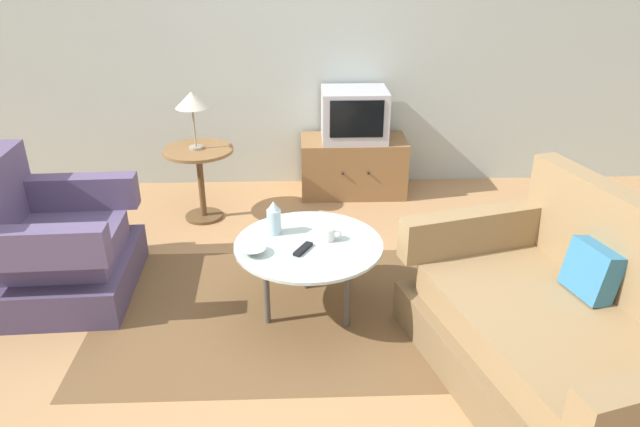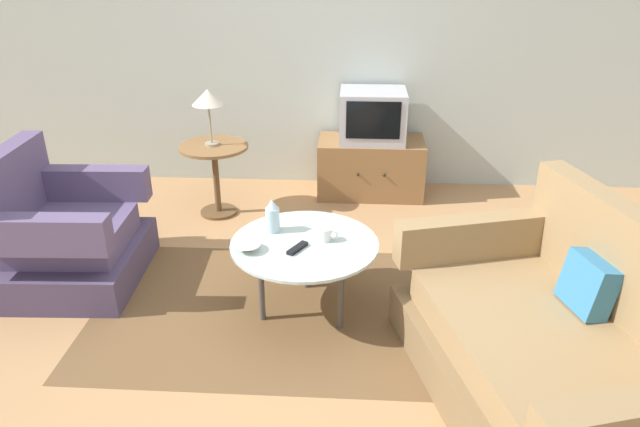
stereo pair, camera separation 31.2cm
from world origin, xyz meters
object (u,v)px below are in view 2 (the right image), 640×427
(table_lamp, at_px, (208,99))
(tv_remote_dark, at_px, (297,248))
(couch, at_px, (553,347))
(tv_stand, at_px, (370,167))
(coffee_table, at_px, (304,248))
(vase, at_px, (272,216))
(armchair, at_px, (63,238))
(mug, at_px, (325,235))
(side_table, at_px, (215,164))
(television, at_px, (372,116))
(bowl, at_px, (247,247))

(table_lamp, relative_size, tv_remote_dark, 2.80)
(couch, distance_m, tv_remote_dark, 1.43)
(couch, height_order, tv_stand, couch)
(coffee_table, relative_size, tv_stand, 0.95)
(table_lamp, bearing_deg, vase, -62.29)
(armchair, distance_m, mug, 1.77)
(side_table, relative_size, television, 1.08)
(television, height_order, mug, television)
(couch, relative_size, television, 3.21)
(armchair, height_order, tv_remote_dark, armchair)
(armchair, relative_size, vase, 4.56)
(television, bearing_deg, mug, -99.58)
(side_table, distance_m, mug, 1.65)
(tv_remote_dark, bearing_deg, coffee_table, 10.43)
(armchair, distance_m, side_table, 1.34)
(coffee_table, relative_size, side_table, 1.46)
(tv_stand, distance_m, television, 0.47)
(side_table, bearing_deg, tv_remote_dark, -61.02)
(armchair, bearing_deg, coffee_table, 77.58)
(coffee_table, height_order, tv_stand, tv_stand)
(table_lamp, height_order, vase, table_lamp)
(side_table, bearing_deg, vase, -62.69)
(bowl, bearing_deg, mug, 18.23)
(side_table, distance_m, tv_stand, 1.37)
(armchair, bearing_deg, television, 125.17)
(couch, height_order, tv_remote_dark, couch)
(couch, distance_m, side_table, 2.93)
(couch, bearing_deg, tv_stand, 2.88)
(table_lamp, height_order, mug, table_lamp)
(armchair, height_order, mug, armchair)
(side_table, height_order, mug, side_table)
(side_table, distance_m, table_lamp, 0.54)
(tv_stand, distance_m, vase, 1.86)
(couch, xyz_separation_m, tv_remote_dark, (-1.29, 0.58, 0.19))
(armchair, xyz_separation_m, coffee_table, (1.62, -0.29, 0.13))
(bowl, bearing_deg, armchair, 162.69)
(coffee_table, distance_m, television, 1.93)
(table_lamp, bearing_deg, couch, -43.99)
(tv_stand, bearing_deg, tv_remote_dark, -103.41)
(tv_stand, height_order, television, television)
(coffee_table, xyz_separation_m, bowl, (-0.32, -0.12, 0.06))
(armchair, xyz_separation_m, tv_remote_dark, (1.59, -0.38, 0.18))
(vase, distance_m, bowl, 0.29)
(armchair, xyz_separation_m, couch, (2.88, -0.96, -0.01))
(tv_stand, height_order, vase, vase)
(coffee_table, distance_m, vase, 0.28)
(coffee_table, xyz_separation_m, table_lamp, (-0.85, 1.37, 0.53))
(mug, bearing_deg, armchair, 171.48)
(couch, xyz_separation_m, bowl, (-1.58, 0.55, 0.20))
(side_table, height_order, tv_stand, side_table)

